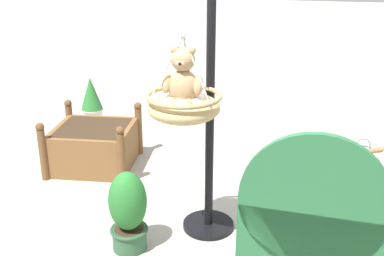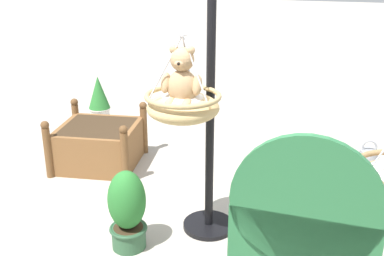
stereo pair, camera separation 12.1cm
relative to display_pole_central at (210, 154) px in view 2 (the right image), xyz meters
name	(u,v)px [view 2 (the right image)]	position (x,y,z in m)	size (l,w,h in m)	color
ground_plane	(197,223)	(0.11, -0.04, -0.70)	(40.00, 40.00, 0.00)	#A8A093
display_pole_central	(210,154)	(0.00, 0.00, 0.00)	(0.44, 0.44, 2.31)	black
hanging_basket_with_teddy	(183,106)	(0.15, 0.25, 0.48)	(0.57, 0.57, 0.65)	tan
teddy_bear	(182,81)	(0.15, 0.27, 0.68)	(0.31, 0.27, 0.44)	tan
wooden_planter_box	(99,143)	(1.48, -0.93, -0.45)	(1.00, 0.95, 0.63)	brown
potted_plant_tall_leafy	(99,100)	(2.07, -2.15, -0.37)	(0.30, 0.30, 0.67)	beige
potted_plant_bushy_green	(127,210)	(0.56, 0.44, -0.36)	(0.31, 0.31, 0.68)	#2D5638
display_sign_board	(302,242)	(-0.79, 1.27, 0.14)	(0.78, 0.08, 1.44)	#286B3D
watering_can	(367,156)	(-1.42, -1.69, -0.60)	(0.35, 0.20, 0.30)	gray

